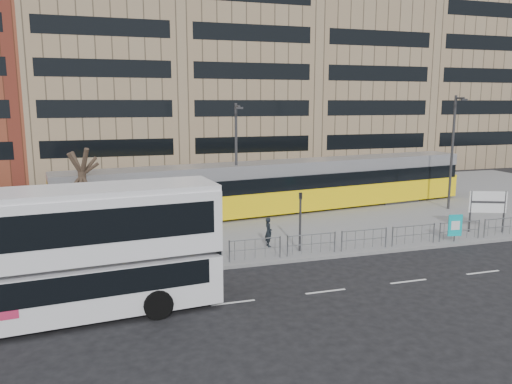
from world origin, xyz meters
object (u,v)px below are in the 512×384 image
object	(u,v)px
pedestrian	(268,232)
lamp_post_east	(453,148)
double_decker_bus	(51,251)
lamp_post_west	(236,156)
bare_tree	(80,146)
station_sign	(488,204)
tram	(282,187)
traffic_light_west	(300,214)
ad_panel	(455,226)

from	to	relation	value
pedestrian	lamp_post_east	bearing A→B (deg)	-72.86
double_decker_bus	lamp_post_west	xyz separation A→B (m)	(10.28, 12.82, 1.73)
lamp_post_east	bare_tree	distance (m)	25.05
pedestrian	lamp_post_west	bearing A→B (deg)	-1.78
station_sign	bare_tree	xyz separation A→B (m)	(-22.81, 5.77, 3.56)
tram	lamp_post_west	world-z (taller)	lamp_post_west
pedestrian	double_decker_bus	bearing A→B (deg)	119.39
traffic_light_west	double_decker_bus	bearing A→B (deg)	-146.65
ad_panel	lamp_post_east	bearing A→B (deg)	62.10
station_sign	traffic_light_west	xyz separation A→B (m)	(-12.09, -0.31, 0.26)
double_decker_bus	lamp_post_east	world-z (taller)	lamp_post_east
double_decker_bus	station_sign	bearing A→B (deg)	6.88
double_decker_bus	bare_tree	xyz separation A→B (m)	(0.78, 10.87, 2.84)
traffic_light_west	bare_tree	distance (m)	12.77
station_sign	pedestrian	world-z (taller)	station_sign
traffic_light_west	pedestrian	bearing A→B (deg)	145.83
traffic_light_west	tram	bearing A→B (deg)	86.44
tram	lamp_post_east	world-z (taller)	lamp_post_east
ad_panel	pedestrian	distance (m)	10.44
bare_tree	lamp_post_east	bearing A→B (deg)	0.92
double_decker_bus	ad_panel	world-z (taller)	double_decker_bus
traffic_light_west	lamp_post_east	distance (m)	15.90
traffic_light_west	lamp_post_west	bearing A→B (deg)	109.52
lamp_post_west	bare_tree	bearing A→B (deg)	-168.39
traffic_light_west	station_sign	bearing A→B (deg)	12.28
double_decker_bus	station_sign	distance (m)	24.15
pedestrian	lamp_post_east	distance (m)	16.84
station_sign	traffic_light_west	world-z (taller)	traffic_light_west
pedestrian	ad_panel	bearing A→B (deg)	-103.00
tram	lamp_post_west	distance (m)	4.46
ad_panel	traffic_light_west	distance (m)	9.04
lamp_post_east	bare_tree	size ratio (longest dim) A/B	1.08
double_decker_bus	pedestrian	distance (m)	12.00
pedestrian	traffic_light_west	xyz separation A→B (m)	(1.29, -1.29, 1.18)
double_decker_bus	pedestrian	world-z (taller)	double_decker_bus
pedestrian	station_sign	bearing A→B (deg)	-95.47
traffic_light_west	lamp_post_east	size ratio (longest dim) A/B	0.38
station_sign	lamp_post_east	xyz separation A→B (m)	(2.22, 6.18, 2.72)
double_decker_bus	ad_panel	distance (m)	20.89
double_decker_bus	ad_panel	bearing A→B (deg)	5.64
station_sign	traffic_light_west	bearing A→B (deg)	-156.19
traffic_light_west	lamp_post_east	xyz separation A→B (m)	(14.31, 6.49, 2.46)
ad_panel	pedestrian	world-z (taller)	pedestrian
station_sign	bare_tree	bearing A→B (deg)	-171.87
tram	station_sign	world-z (taller)	tram
ad_panel	station_sign	bearing A→B (deg)	28.29
tram	ad_panel	distance (m)	12.04
lamp_post_west	lamp_post_east	size ratio (longest dim) A/B	0.93
double_decker_bus	lamp_post_east	distance (m)	28.24
station_sign	ad_panel	bearing A→B (deg)	-137.74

